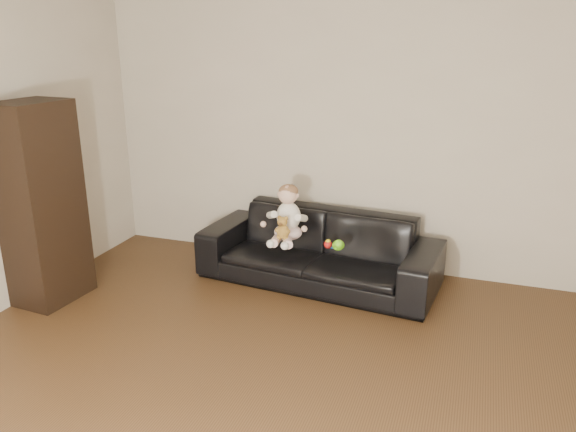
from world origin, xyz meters
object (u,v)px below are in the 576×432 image
at_px(sofa, 319,249).
at_px(toy_green, 338,245).
at_px(toy_rattle, 328,244).
at_px(cabinet, 42,204).
at_px(teddy_bear, 283,228).
at_px(toy_blue_disc, 335,246).
at_px(baby, 287,216).

xyz_separation_m(sofa, toy_green, (0.23, -0.21, 0.14)).
bearing_deg(toy_rattle, cabinet, -158.47).
xyz_separation_m(cabinet, teddy_bear, (1.81, 0.79, -0.26)).
distance_m(teddy_bear, toy_blue_disc, 0.48).
height_order(sofa, toy_blue_disc, sofa).
height_order(baby, teddy_bear, baby).
bearing_deg(cabinet, baby, 32.46).
bearing_deg(toy_blue_disc, cabinet, -157.75).
height_order(cabinet, baby, cabinet).
bearing_deg(cabinet, teddy_bear, 28.38).
relative_size(sofa, toy_green, 16.93).
bearing_deg(toy_green, baby, 169.61).
bearing_deg(teddy_bear, sofa, 18.73).
xyz_separation_m(sofa, teddy_bear, (-0.25, -0.27, 0.26)).
bearing_deg(cabinet, sofa, 32.03).
bearing_deg(teddy_bear, cabinet, 174.97).
distance_m(toy_green, toy_blue_disc, 0.08).
distance_m(teddy_bear, toy_green, 0.50).
distance_m(cabinet, toy_blue_disc, 2.45).
bearing_deg(teddy_bear, toy_blue_disc, -12.79).
relative_size(cabinet, toy_rattle, 23.56).
bearing_deg(sofa, toy_blue_disc, -32.72).
height_order(toy_green, toy_blue_disc, toy_green).
bearing_deg(toy_blue_disc, baby, 176.06).
distance_m(cabinet, toy_green, 2.47).
xyz_separation_m(toy_rattle, toy_blue_disc, (0.05, 0.05, -0.03)).
distance_m(baby, teddy_bear, 0.16).
bearing_deg(toy_green, cabinet, -159.46).
bearing_deg(toy_rattle, baby, 168.44).
height_order(sofa, toy_green, sofa).
bearing_deg(toy_green, teddy_bear, -172.40).
relative_size(sofa, teddy_bear, 10.26).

